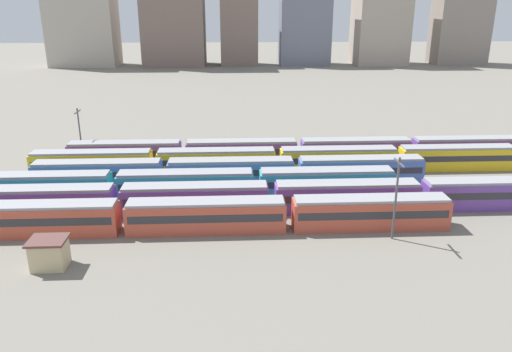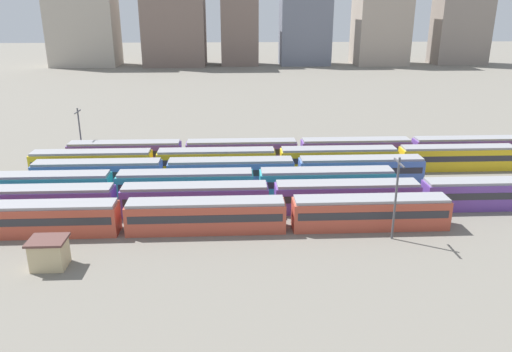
{
  "view_description": "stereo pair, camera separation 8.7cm",
  "coord_description": "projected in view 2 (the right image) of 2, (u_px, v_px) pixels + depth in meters",
  "views": [
    {
      "loc": [
        16.39,
        -51.36,
        24.38
      ],
      "look_at": [
        19.58,
        13.0,
        2.04
      ],
      "focal_mm": 34.4,
      "sensor_mm": 36.0,
      "label": 1
    },
    {
      "loc": [
        16.48,
        -51.36,
        24.38
      ],
      "look_at": [
        19.58,
        13.0,
        2.04
      ],
      "focal_mm": 34.4,
      "sensor_mm": 36.0,
      "label": 2
    }
  ],
  "objects": [
    {
      "name": "train_track_3",
      "position": [
        231.0,
        171.0,
        70.54
      ],
      "size": [
        55.8,
        3.06,
        3.75
      ],
      "color": "#4C70BC",
      "rests_on": "ground_plane"
    },
    {
      "name": "distant_building_5",
      "position": [
        463.0,
        12.0,
        213.15
      ],
      "size": [
        22.59,
        14.27,
        43.87
      ],
      "primitive_type": "cube",
      "color": "gray",
      "rests_on": "ground_plane"
    },
    {
      "name": "signal_hut",
      "position": [
        49.0,
        253.0,
        47.97
      ],
      "size": [
        3.6,
        3.0,
        3.04
      ],
      "color": "#C6B284",
      "rests_on": "ground_plane"
    },
    {
      "name": "train_track_2",
      "position": [
        186.0,
        184.0,
        65.36
      ],
      "size": [
        55.8,
        3.06,
        3.75
      ],
      "color": "teal",
      "rests_on": "ground_plane"
    },
    {
      "name": "train_track_5",
      "position": [
        299.0,
        150.0,
        80.86
      ],
      "size": [
        74.7,
        3.06,
        3.75
      ],
      "color": "#6B429E",
      "rests_on": "ground_plane"
    },
    {
      "name": "catenary_pole_2",
      "position": [
        396.0,
        195.0,
        52.64
      ],
      "size": [
        0.24,
        3.2,
        9.43
      ],
      "color": "#4C4C51",
      "rests_on": "ground_plane"
    },
    {
      "name": "distant_building_0",
      "position": [
        82.0,
        13.0,
        205.71
      ],
      "size": [
        27.6,
        17.62,
        43.86
      ],
      "primitive_type": "cube",
      "color": "#B2A899",
      "rests_on": "ground_plane"
    },
    {
      "name": "catenary_pole_1",
      "position": [
        80.0,
        131.0,
        81.09
      ],
      "size": [
        0.24,
        3.2,
        8.7
      ],
      "color": "#4C4C51",
      "rests_on": "ground_plane"
    },
    {
      "name": "train_track_0",
      "position": [
        206.0,
        215.0,
        55.69
      ],
      "size": [
        55.8,
        3.06,
        3.75
      ],
      "color": "#BC4C38",
      "rests_on": "ground_plane"
    },
    {
      "name": "train_track_1",
      "position": [
        272.0,
        197.0,
        60.96
      ],
      "size": [
        74.7,
        3.06,
        3.75
      ],
      "color": "#6B429E",
      "rests_on": "ground_plane"
    },
    {
      "name": "train_track_4",
      "position": [
        338.0,
        159.0,
        76.21
      ],
      "size": [
        93.6,
        3.06,
        3.75
      ],
      "color": "yellow",
      "rests_on": "ground_plane"
    },
    {
      "name": "distant_building_1",
      "position": [
        174.0,
        9.0,
        206.96
      ],
      "size": [
        25.97,
        21.06,
        46.91
      ],
      "primitive_type": "cube",
      "color": "#7A665B",
      "rests_on": "ground_plane"
    },
    {
      "name": "distant_building_3",
      "position": [
        305.0,
        21.0,
        211.14
      ],
      "size": [
        21.42,
        15.42,
        37.0
      ],
      "primitive_type": "cube",
      "color": "slate",
      "rests_on": "ground_plane"
    },
    {
      "name": "distant_building_4",
      "position": [
        381.0,
        17.0,
        212.13
      ],
      "size": [
        21.96,
        20.21,
        40.2
      ],
      "primitive_type": "cube",
      "color": "#A89989",
      "rests_on": "ground_plane"
    },
    {
      "name": "ground_plane",
      "position": [
        115.0,
        192.0,
        67.98
      ],
      "size": [
        600.0,
        600.0,
        0.0
      ],
      "primitive_type": "plane",
      "color": "slate"
    },
    {
      "name": "distant_building_2",
      "position": [
        239.0,
        30.0,
        211.08
      ],
      "size": [
        15.82,
        14.05,
        29.5
      ],
      "primitive_type": "cube",
      "color": "#7A665B",
      "rests_on": "ground_plane"
    }
  ]
}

